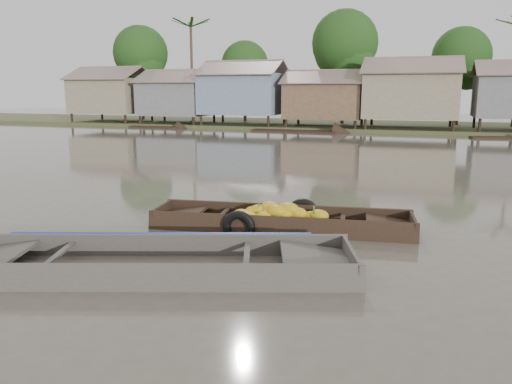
% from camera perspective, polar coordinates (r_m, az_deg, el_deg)
% --- Properties ---
extents(ground, '(120.00, 120.00, 0.00)m').
position_cam_1_polar(ground, '(10.40, -1.89, -5.45)').
color(ground, '#544C40').
rests_on(ground, ground).
extents(riverbank, '(120.00, 12.47, 10.22)m').
position_cam_1_polar(riverbank, '(41.19, 18.15, 11.10)').
color(riverbank, '#384723').
rests_on(riverbank, ground).
extents(banana_boat, '(5.93, 2.12, 0.81)m').
position_cam_1_polar(banana_boat, '(11.23, 2.40, -3.30)').
color(banana_boat, black).
rests_on(banana_boat, ground).
extents(viewer_boat, '(7.16, 3.88, 0.56)m').
position_cam_1_polar(viewer_boat, '(8.81, -11.68, -8.56)').
color(viewer_boat, '#403B36').
rests_on(viewer_boat, ground).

